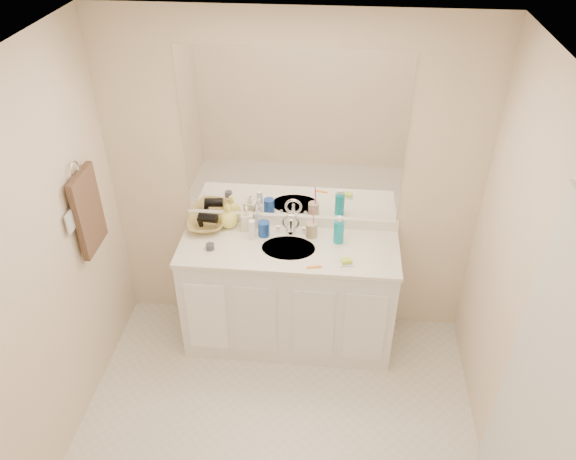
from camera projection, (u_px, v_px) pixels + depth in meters
The scene contains 29 objects.
floor at pixel (273, 455), 3.53m from camera, with size 2.60×2.60×0.00m, color silver.
ceiling at pixel (264, 87), 2.15m from camera, with size 2.60×2.60×0.02m, color white.
wall_back at pixel (292, 186), 3.90m from camera, with size 2.60×0.02×2.40m, color beige.
wall_left at pixel (24, 299), 2.94m from camera, with size 0.02×2.60×2.40m, color beige.
wall_right at pixel (534, 333), 2.74m from camera, with size 0.02×2.60×2.40m, color beige.
vanity_cabinet at pixel (289, 296), 4.12m from camera, with size 1.50×0.55×0.85m, color white.
countertop at pixel (289, 248), 3.87m from camera, with size 1.52×0.57×0.03m, color white.
backsplash at pixel (292, 220), 4.05m from camera, with size 1.52×0.03×0.08m, color white.
sink_basin at pixel (288, 249), 3.85m from camera, with size 0.37×0.37×0.02m, color beige.
faucet at pixel (291, 226), 3.96m from camera, with size 0.02×0.02×0.11m, color silver.
mirror at pixel (293, 139), 3.69m from camera, with size 1.48×0.01×1.20m, color white.
blue_mug at pixel (264, 229), 3.93m from camera, with size 0.08×0.08×0.11m, color #163C99.
tan_cup at pixel (312, 230), 3.92m from camera, with size 0.08×0.08×0.11m, color tan.
toothbrush at pixel (313, 219), 3.87m from camera, with size 0.01×0.01×0.19m, color #FF43AC.
mouthwash_bottle at pixel (339, 232), 3.85m from camera, with size 0.07×0.07×0.17m, color #0E97AB.
soap_dish at pixel (346, 263), 3.70m from camera, with size 0.09×0.07×0.01m, color white.
green_soap at pixel (346, 261), 3.68m from camera, with size 0.07×0.05×0.02m, color #BCDF36.
orange_comb at pixel (314, 267), 3.66m from camera, with size 0.10×0.02×0.00m, color orange.
dark_jar at pixel (210, 247), 3.82m from camera, with size 0.06×0.06×0.04m, color #3B3C43.
extra_white_bottle at pixel (252, 230), 3.89m from camera, with size 0.05×0.05×0.15m, color white.
soap_bottle_white at pixel (257, 217), 4.00m from camera, with size 0.06×0.06×0.17m, color silver.
soap_bottle_cream at pixel (247, 218), 3.98m from camera, with size 0.08×0.09×0.19m, color #F7EAC9.
soap_bottle_yellow at pixel (228, 216), 4.01m from camera, with size 0.14×0.14×0.17m, color #F8EC60.
wicker_basket at pixel (206, 224), 4.02m from camera, with size 0.27×0.27×0.07m, color #A18241.
hair_dryer at pixel (208, 218), 3.98m from camera, with size 0.07×0.07×0.13m, color black.
towel_ring at pixel (75, 169), 3.37m from camera, with size 0.11×0.11×0.01m, color silver.
hand_towel at pixel (88, 211), 3.54m from camera, with size 0.04×0.32×0.55m, color #37261D.
switch_plate at pixel (70, 222), 3.35m from camera, with size 0.01×0.09×0.13m, color silver.
door at pixel (537, 410), 2.61m from camera, with size 0.02×0.82×2.00m, color silver.
Camera 1 is at (0.29, -2.06, 3.18)m, focal length 35.00 mm.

